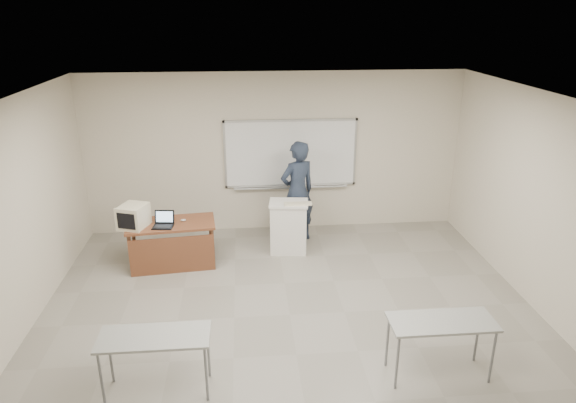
{
  "coord_description": "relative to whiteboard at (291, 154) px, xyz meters",
  "views": [
    {
      "loc": [
        -0.57,
        -5.26,
        4.03
      ],
      "look_at": [
        0.09,
        2.2,
        1.21
      ],
      "focal_mm": 32.0,
      "sensor_mm": 36.0,
      "label": 1
    }
  ],
  "objects": [
    {
      "name": "student_desks",
      "position": [
        -0.3,
        -5.32,
        -0.81
      ],
      "size": [
        4.4,
        2.2,
        0.73
      ],
      "color": "#989994",
      "rests_on": "floor"
    },
    {
      "name": "crt_monitor",
      "position": [
        -2.65,
        -1.48,
        -0.55
      ],
      "size": [
        0.4,
        0.45,
        0.38
      ],
      "rotation": [
        0.0,
        0.0,
        -0.35
      ],
      "color": "beige",
      "rests_on": "instructor_desk"
    },
    {
      "name": "laptop",
      "position": [
        -2.2,
        -1.49,
        -0.67
      ],
      "size": [
        0.32,
        0.29,
        0.23
      ],
      "rotation": [
        0.0,
        0.0,
        -0.11
      ],
      "color": "black",
      "rests_on": "instructor_desk"
    },
    {
      "name": "presenter",
      "position": [
        0.07,
        -0.58,
        -0.54
      ],
      "size": [
        0.81,
        0.7,
        1.88
      ],
      "primitive_type": "imported",
      "rotation": [
        0.0,
        0.0,
        3.59
      ],
      "color": "black",
      "rests_on": "floor"
    },
    {
      "name": "floor",
      "position": [
        -0.3,
        -3.97,
        -1.49
      ],
      "size": [
        7.0,
        8.0,
        0.01
      ],
      "primitive_type": "cube",
      "color": "gray",
      "rests_on": "ground"
    },
    {
      "name": "whiteboard",
      "position": [
        0.0,
        0.0,
        0.0
      ],
      "size": [
        2.48,
        0.1,
        1.31
      ],
      "color": "white",
      "rests_on": "floor"
    },
    {
      "name": "mouse",
      "position": [
        -1.9,
        -1.32,
        -0.71
      ],
      "size": [
        0.1,
        0.08,
        0.03
      ],
      "primitive_type": "ellipsoid",
      "rotation": [
        0.0,
        0.0,
        -0.35
      ],
      "color": "#B5B8BD",
      "rests_on": "instructor_desk"
    },
    {
      "name": "instructor_desk",
      "position": [
        -2.1,
        -1.48,
        -0.94
      ],
      "size": [
        1.41,
        0.71,
        0.75
      ],
      "rotation": [
        0.0,
        0.0,
        0.1
      ],
      "color": "brown",
      "rests_on": "floor"
    },
    {
      "name": "podium",
      "position": [
        -0.13,
        -1.04,
        -1.02
      ],
      "size": [
        0.66,
        0.48,
        0.92
      ],
      "rotation": [
        0.0,
        0.0,
        -0.12
      ],
      "color": "white",
      "rests_on": "floor"
    },
    {
      "name": "keyboard",
      "position": [
        0.02,
        -1.16,
        -0.55
      ],
      "size": [
        0.47,
        0.16,
        0.03
      ],
      "primitive_type": "cube",
      "rotation": [
        0.0,
        0.0,
        0.0
      ],
      "color": "beige",
      "rests_on": "podium"
    }
  ]
}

